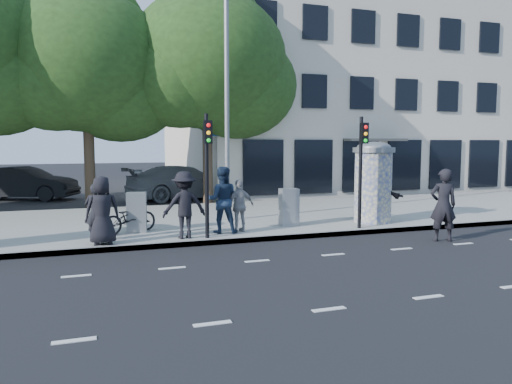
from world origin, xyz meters
name	(u,v)px	position (x,y,z in m)	size (l,w,h in m)	color
ground	(280,276)	(0.00, 0.00, 0.00)	(120.00, 120.00, 0.00)	black
sidewalk	(199,220)	(0.00, 7.50, 0.07)	(40.00, 8.00, 0.15)	gray
curb	(231,241)	(0.00, 3.55, 0.07)	(40.00, 0.10, 0.16)	slate
lane_dash_near	(329,309)	(0.00, -2.20, 0.00)	(32.00, 0.12, 0.01)	silver
lane_dash_far	(257,261)	(0.00, 1.40, 0.00)	(32.00, 0.12, 0.01)	silver
ad_column_right	(373,180)	(5.20, 4.70, 1.54)	(1.36, 1.36, 2.65)	beige
traffic_pole_near	(207,163)	(-0.60, 3.79, 2.23)	(0.22, 0.31, 3.40)	black
traffic_pole_far	(362,160)	(4.20, 3.79, 2.23)	(0.22, 0.31, 3.40)	black
street_lamp	(227,81)	(0.80, 6.63, 4.79)	(0.25, 0.93, 8.00)	slate
tree_near_left	(86,62)	(-3.50, 12.70, 6.06)	(6.80, 6.80, 8.97)	#38281C
tree_center	(207,61)	(1.50, 12.30, 6.31)	(7.00, 7.00, 9.30)	#38281C
building	(336,93)	(12.00, 19.99, 5.99)	(20.30, 15.85, 12.00)	beige
ped_a	(102,210)	(-3.36, 3.85, 1.04)	(0.87, 0.56, 1.78)	black
ped_b	(96,212)	(-3.51, 4.40, 0.92)	(0.56, 0.37, 1.55)	black
ped_c	(222,200)	(-0.01, 4.46, 1.11)	(0.94, 0.73, 1.93)	#1A2941
ped_d	(184,205)	(-1.20, 4.01, 1.07)	(1.19, 0.68, 1.84)	black
ped_e	(240,206)	(0.52, 4.42, 0.92)	(0.91, 0.52, 1.55)	gray
ped_f	(382,199)	(5.36, 4.42, 0.95)	(1.49, 0.53, 1.60)	black
man_road	(443,205)	(5.73, 1.94, 1.02)	(0.75, 0.49, 2.05)	black
bicycle	(130,218)	(-2.55, 5.28, 0.60)	(1.71, 0.60, 0.90)	black
cabinet_left	(137,212)	(-2.34, 5.38, 0.74)	(0.56, 0.41, 1.17)	gray
cabinet_right	(289,207)	(2.32, 4.98, 0.74)	(0.56, 0.41, 1.17)	gray
car_mid	(25,183)	(-6.45, 16.96, 0.80)	(4.86, 1.69, 1.60)	black
car_right	(184,182)	(0.89, 14.63, 0.82)	(5.67, 2.30, 1.64)	slate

